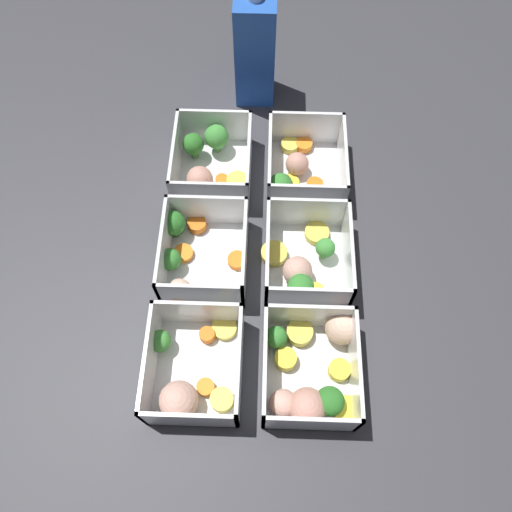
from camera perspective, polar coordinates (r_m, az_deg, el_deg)
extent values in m
plane|color=#38383D|center=(0.76, 0.00, -0.86)|extent=(4.00, 4.00, 0.00)
cube|color=white|center=(0.84, -4.81, 9.49)|extent=(0.15, 0.12, 0.00)
cube|color=white|center=(0.83, -9.11, 10.90)|extent=(0.15, 0.01, 0.07)
cube|color=white|center=(0.81, -0.81, 10.83)|extent=(0.15, 0.00, 0.07)
cube|color=white|center=(0.86, -4.65, 14.60)|extent=(0.01, 0.12, 0.07)
cube|color=white|center=(0.78, -5.36, 6.77)|extent=(0.01, 0.12, 0.07)
cylinder|color=#DBC647|center=(0.81, -8.08, 6.39)|extent=(0.04, 0.04, 0.02)
cylinder|color=#DBC647|center=(0.82, -2.12, 8.53)|extent=(0.04, 0.04, 0.01)
cylinder|color=#407A37|center=(0.86, -7.02, 11.65)|extent=(0.01, 0.01, 0.02)
sphere|color=#2D7228|center=(0.84, -7.19, 12.59)|extent=(0.04, 0.04, 0.04)
cylinder|color=#519448|center=(0.86, -4.42, 12.43)|extent=(0.01, 0.01, 0.02)
sphere|color=#42933D|center=(0.85, -4.54, 13.44)|extent=(0.04, 0.04, 0.04)
cylinder|color=orange|center=(0.83, -3.90, 8.65)|extent=(0.03, 0.03, 0.01)
sphere|color=tan|center=(0.81, -6.44, 8.72)|extent=(0.05, 0.05, 0.04)
cube|color=white|center=(0.76, -5.67, -0.63)|extent=(0.15, 0.12, 0.00)
cube|color=white|center=(0.74, -10.43, 0.67)|extent=(0.15, 0.01, 0.07)
cube|color=white|center=(0.72, -1.30, 0.42)|extent=(0.15, 0.00, 0.07)
cube|color=white|center=(0.76, -5.49, 5.25)|extent=(0.01, 0.12, 0.07)
cube|color=white|center=(0.70, -6.36, -4.59)|extent=(0.01, 0.12, 0.07)
sphere|color=beige|center=(0.72, -8.71, -3.99)|extent=(0.05, 0.05, 0.04)
cylinder|color=#407A37|center=(0.78, -9.25, 2.88)|extent=(0.01, 0.01, 0.02)
sphere|color=#2D7228|center=(0.76, -9.49, 3.71)|extent=(0.04, 0.04, 0.04)
cylinder|color=orange|center=(0.78, -6.75, 3.61)|extent=(0.04, 0.04, 0.01)
cylinder|color=#49883F|center=(0.75, -9.59, -1.00)|extent=(0.01, 0.01, 0.01)
sphere|color=#388433|center=(0.74, -9.80, -0.38)|extent=(0.03, 0.03, 0.03)
cylinder|color=orange|center=(0.76, -8.30, 0.32)|extent=(0.04, 0.04, 0.01)
cylinder|color=orange|center=(0.75, -2.17, -0.77)|extent=(0.03, 0.03, 0.01)
cube|color=white|center=(0.70, -6.72, -12.82)|extent=(0.15, 0.12, 0.00)
cube|color=white|center=(0.68, -12.03, -11.79)|extent=(0.15, 0.01, 0.07)
cube|color=white|center=(0.66, -1.90, -12.35)|extent=(0.15, 0.00, 0.07)
cube|color=white|center=(0.69, -6.52, -6.45)|extent=(0.01, 0.12, 0.07)
cube|color=white|center=(0.66, -7.59, -18.07)|extent=(0.01, 0.12, 0.07)
sphere|color=#D19E8C|center=(0.67, -8.82, -16.00)|extent=(0.07, 0.07, 0.05)
cylinder|color=#DBC647|center=(0.71, -3.63, -8.15)|extent=(0.05, 0.05, 0.01)
cylinder|color=#519448|center=(0.71, -10.70, -9.92)|extent=(0.01, 0.01, 0.01)
sphere|color=#42933D|center=(0.70, -10.94, -9.51)|extent=(0.03, 0.03, 0.03)
cylinder|color=#DBC647|center=(0.68, -3.91, -16.09)|extent=(0.03, 0.03, 0.02)
cylinder|color=orange|center=(0.70, -5.61, -8.99)|extent=(0.03, 0.03, 0.02)
cylinder|color=orange|center=(0.69, -5.78, -14.69)|extent=(0.03, 0.03, 0.01)
cube|color=white|center=(0.84, 5.53, 9.22)|extent=(0.15, 0.12, 0.00)
cube|color=white|center=(0.81, 1.55, 10.77)|extent=(0.15, 0.00, 0.07)
cube|color=white|center=(0.82, 9.88, 10.42)|extent=(0.15, 0.01, 0.07)
cube|color=white|center=(0.86, 5.67, 14.35)|extent=(0.01, 0.12, 0.07)
cube|color=white|center=(0.77, 5.81, 6.48)|extent=(0.01, 0.12, 0.07)
cylinder|color=orange|center=(0.87, 5.50, 12.55)|extent=(0.04, 0.04, 0.01)
cylinder|color=#DBC647|center=(0.87, 3.89, 12.53)|extent=(0.04, 0.04, 0.01)
cylinder|color=yellow|center=(0.82, 3.88, 8.27)|extent=(0.04, 0.04, 0.01)
cylinder|color=orange|center=(0.82, 6.73, 7.96)|extent=(0.03, 0.03, 0.02)
cylinder|color=#49883F|center=(0.81, 2.74, 7.15)|extent=(0.01, 0.01, 0.01)
sphere|color=#388433|center=(0.79, 2.81, 8.05)|extent=(0.04, 0.04, 0.04)
sphere|color=tan|center=(0.83, 4.73, 10.45)|extent=(0.04, 0.04, 0.04)
cube|color=white|center=(0.76, 5.69, -0.95)|extent=(0.15, 0.12, 0.00)
cube|color=white|center=(0.72, 1.30, 0.35)|extent=(0.15, 0.00, 0.07)
cube|color=white|center=(0.73, 10.48, 0.09)|extent=(0.15, 0.01, 0.07)
cube|color=white|center=(0.76, 5.84, 4.95)|extent=(0.01, 0.12, 0.07)
cube|color=white|center=(0.70, 6.01, -4.95)|extent=(0.01, 0.12, 0.07)
cylinder|color=yellow|center=(0.73, 6.76, -4.21)|extent=(0.04, 0.04, 0.01)
cylinder|color=#519448|center=(0.76, 7.76, 0.28)|extent=(0.01, 0.01, 0.01)
sphere|color=#42933D|center=(0.74, 7.93, 0.93)|extent=(0.03, 0.03, 0.03)
sphere|color=#D19E8C|center=(0.72, 4.75, -1.70)|extent=(0.06, 0.06, 0.04)
cylinder|color=#DBC647|center=(0.77, 6.96, 2.62)|extent=(0.04, 0.04, 0.01)
cylinder|color=#49883F|center=(0.73, 4.98, -4.23)|extent=(0.01, 0.01, 0.01)
sphere|color=#388433|center=(0.71, 5.12, -3.56)|extent=(0.04, 0.04, 0.04)
cylinder|color=#DBC647|center=(0.75, 2.08, 0.28)|extent=(0.05, 0.05, 0.01)
cube|color=white|center=(0.70, 5.88, -13.21)|extent=(0.15, 0.12, 0.00)
cube|color=white|center=(0.66, 0.99, -12.44)|extent=(0.15, 0.00, 0.07)
cube|color=white|center=(0.68, 11.22, -12.51)|extent=(0.15, 0.01, 0.07)
cube|color=white|center=(0.69, 6.05, -6.82)|extent=(0.01, 0.12, 0.07)
cube|color=white|center=(0.65, 6.26, -18.53)|extent=(0.01, 0.12, 0.07)
cylinder|color=yellow|center=(0.69, 10.23, -16.86)|extent=(0.05, 0.05, 0.01)
cylinder|color=yellow|center=(0.70, 9.49, -12.73)|extent=(0.04, 0.04, 0.02)
cylinder|color=#49883F|center=(0.70, 2.29, -9.66)|extent=(0.01, 0.01, 0.01)
sphere|color=#388433|center=(0.68, 2.34, -9.23)|extent=(0.03, 0.03, 0.03)
sphere|color=#D19E8C|center=(0.67, 3.11, -16.47)|extent=(0.04, 0.04, 0.04)
cylinder|color=#DBC647|center=(0.70, 5.00, -8.73)|extent=(0.05, 0.05, 0.02)
sphere|color=beige|center=(0.70, 9.81, -8.08)|extent=(0.06, 0.06, 0.05)
sphere|color=tan|center=(0.66, 5.88, -16.76)|extent=(0.07, 0.07, 0.05)
cylinder|color=yellow|center=(0.69, 3.40, -11.68)|extent=(0.04, 0.04, 0.02)
cylinder|color=#407A37|center=(0.69, 8.19, -16.41)|extent=(0.01, 0.01, 0.01)
sphere|color=#2D7228|center=(0.67, 8.43, -16.08)|extent=(0.04, 0.04, 0.04)
cube|color=blue|center=(0.90, -0.10, 22.40)|extent=(0.07, 0.07, 0.19)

